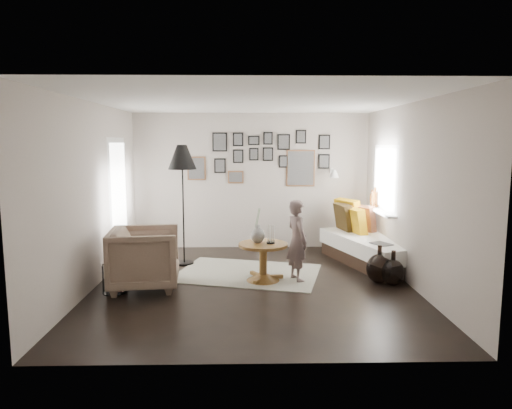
{
  "coord_description": "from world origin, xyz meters",
  "views": [
    {
      "loc": [
        -0.1,
        -6.39,
        2.03
      ],
      "look_at": [
        0.05,
        0.5,
        1.1
      ],
      "focal_mm": 32.0,
      "sensor_mm": 36.0,
      "label": 1
    }
  ],
  "objects_px": {
    "armchair": "(145,258)",
    "magazine_basket": "(115,279)",
    "daybed": "(370,245)",
    "vase": "(258,232)",
    "demijohn_small": "(393,272)",
    "child": "(297,241)",
    "pedestal_table": "(263,264)",
    "floor_lamp": "(182,162)",
    "demijohn_large": "(379,268)"
  },
  "relations": [
    {
      "from": "vase",
      "to": "floor_lamp",
      "type": "relative_size",
      "value": 0.26
    },
    {
      "from": "daybed",
      "to": "demijohn_large",
      "type": "distance_m",
      "value": 1.14
    },
    {
      "from": "vase",
      "to": "floor_lamp",
      "type": "xyz_separation_m",
      "value": [
        -1.22,
        0.97,
        1.0
      ]
    },
    {
      "from": "demijohn_small",
      "to": "child",
      "type": "height_order",
      "value": "child"
    },
    {
      "from": "daybed",
      "to": "vase",
      "type": "bearing_deg",
      "value": -170.86
    },
    {
      "from": "armchair",
      "to": "magazine_basket",
      "type": "bearing_deg",
      "value": 111.07
    },
    {
      "from": "magazine_basket",
      "to": "child",
      "type": "height_order",
      "value": "child"
    },
    {
      "from": "floor_lamp",
      "to": "magazine_basket",
      "type": "bearing_deg",
      "value": -117.17
    },
    {
      "from": "daybed",
      "to": "floor_lamp",
      "type": "bearing_deg",
      "value": 162.48
    },
    {
      "from": "floor_lamp",
      "to": "demijohn_small",
      "type": "xyz_separation_m",
      "value": [
        3.15,
        -1.23,
        -1.54
      ]
    },
    {
      "from": "floor_lamp",
      "to": "child",
      "type": "distance_m",
      "value": 2.33
    },
    {
      "from": "demijohn_large",
      "to": "child",
      "type": "xyz_separation_m",
      "value": [
        -1.19,
        0.15,
        0.39
      ]
    },
    {
      "from": "floor_lamp",
      "to": "magazine_basket",
      "type": "distance_m",
      "value": 2.25
    },
    {
      "from": "demijohn_small",
      "to": "magazine_basket",
      "type": "bearing_deg",
      "value": -176.58
    },
    {
      "from": "daybed",
      "to": "demijohn_large",
      "type": "relative_size",
      "value": 3.98
    },
    {
      "from": "daybed",
      "to": "magazine_basket",
      "type": "bearing_deg",
      "value": -177.03
    },
    {
      "from": "armchair",
      "to": "magazine_basket",
      "type": "relative_size",
      "value": 2.42
    },
    {
      "from": "daybed",
      "to": "child",
      "type": "height_order",
      "value": "child"
    },
    {
      "from": "armchair",
      "to": "child",
      "type": "distance_m",
      "value": 2.2
    },
    {
      "from": "daybed",
      "to": "armchair",
      "type": "bearing_deg",
      "value": -177.86
    },
    {
      "from": "armchair",
      "to": "floor_lamp",
      "type": "relative_size",
      "value": 0.47
    },
    {
      "from": "pedestal_table",
      "to": "magazine_basket",
      "type": "bearing_deg",
      "value": -166.92
    },
    {
      "from": "magazine_basket",
      "to": "demijohn_small",
      "type": "xyz_separation_m",
      "value": [
        3.9,
        0.23,
        -0.0
      ]
    },
    {
      "from": "daybed",
      "to": "floor_lamp",
      "type": "xyz_separation_m",
      "value": [
        -3.15,
        -0.01,
        1.42
      ]
    },
    {
      "from": "magazine_basket",
      "to": "child",
      "type": "xyz_separation_m",
      "value": [
        2.55,
        0.51,
        0.41
      ]
    },
    {
      "from": "child",
      "to": "demijohn_large",
      "type": "bearing_deg",
      "value": -118.59
    },
    {
      "from": "demijohn_small",
      "to": "child",
      "type": "bearing_deg",
      "value": 168.55
    },
    {
      "from": "armchair",
      "to": "demijohn_large",
      "type": "relative_size",
      "value": 1.69
    },
    {
      "from": "floor_lamp",
      "to": "magazine_basket",
      "type": "xyz_separation_m",
      "value": [
        -0.75,
        -1.46,
        -1.53
      ]
    },
    {
      "from": "vase",
      "to": "armchair",
      "type": "bearing_deg",
      "value": -169.47
    },
    {
      "from": "vase",
      "to": "child",
      "type": "relative_size",
      "value": 0.43
    },
    {
      "from": "pedestal_table",
      "to": "armchair",
      "type": "relative_size",
      "value": 0.77
    },
    {
      "from": "daybed",
      "to": "child",
      "type": "bearing_deg",
      "value": -162.07
    },
    {
      "from": "armchair",
      "to": "floor_lamp",
      "type": "bearing_deg",
      "value": -23.54
    },
    {
      "from": "pedestal_table",
      "to": "armchair",
      "type": "bearing_deg",
      "value": -170.63
    },
    {
      "from": "pedestal_table",
      "to": "demijohn_large",
      "type": "bearing_deg",
      "value": -4.14
    },
    {
      "from": "vase",
      "to": "child",
      "type": "xyz_separation_m",
      "value": [
        0.58,
        0.01,
        -0.13
      ]
    },
    {
      "from": "vase",
      "to": "demijohn_small",
      "type": "xyz_separation_m",
      "value": [
        1.93,
        -0.26,
        -0.54
      ]
    },
    {
      "from": "armchair",
      "to": "pedestal_table",
      "type": "bearing_deg",
      "value": -87.59
    },
    {
      "from": "vase",
      "to": "armchair",
      "type": "xyz_separation_m",
      "value": [
        -1.59,
        -0.3,
        -0.3
      ]
    },
    {
      "from": "daybed",
      "to": "magazine_basket",
      "type": "xyz_separation_m",
      "value": [
        -3.9,
        -1.48,
        -0.12
      ]
    },
    {
      "from": "pedestal_table",
      "to": "daybed",
      "type": "bearing_deg",
      "value": 28.38
    },
    {
      "from": "demijohn_large",
      "to": "child",
      "type": "height_order",
      "value": "child"
    },
    {
      "from": "armchair",
      "to": "magazine_basket",
      "type": "distance_m",
      "value": 0.49
    },
    {
      "from": "armchair",
      "to": "demijohn_small",
      "type": "bearing_deg",
      "value": -96.41
    },
    {
      "from": "demijohn_large",
      "to": "child",
      "type": "distance_m",
      "value": 1.26
    },
    {
      "from": "pedestal_table",
      "to": "vase",
      "type": "distance_m",
      "value": 0.47
    },
    {
      "from": "pedestal_table",
      "to": "magazine_basket",
      "type": "height_order",
      "value": "pedestal_table"
    },
    {
      "from": "pedestal_table",
      "to": "floor_lamp",
      "type": "xyz_separation_m",
      "value": [
        -1.3,
        0.99,
        1.46
      ]
    },
    {
      "from": "demijohn_large",
      "to": "pedestal_table",
      "type": "bearing_deg",
      "value": 175.86
    }
  ]
}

